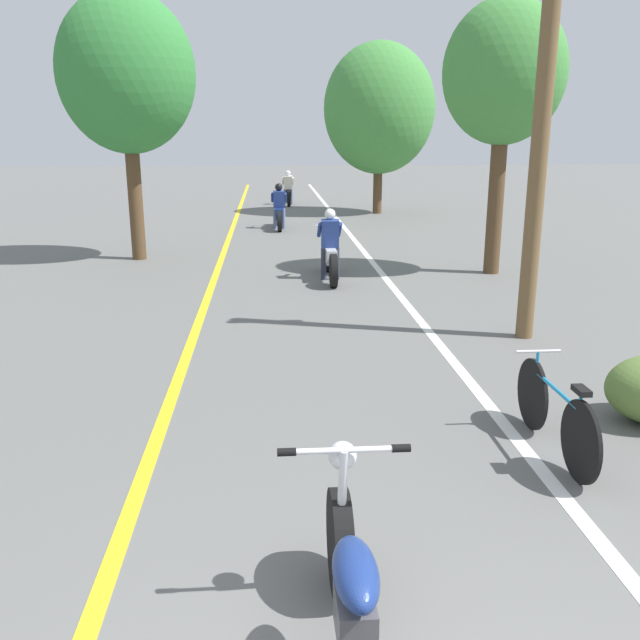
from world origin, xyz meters
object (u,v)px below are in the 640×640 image
at_px(bicycle_parked, 555,413).
at_px(roadside_tree_right_near, 504,75).
at_px(utility_pole, 541,126).
at_px(motorcycle_rider_far, 288,192).
at_px(roadside_tree_left, 126,74).
at_px(motorcycle_rider_mid, 279,212).
at_px(roadside_tree_right_far, 379,109).
at_px(motorcycle_foreground, 354,604).
at_px(motorcycle_rider_lead, 330,253).

bearing_deg(bicycle_parked, roadside_tree_right_near, 75.70).
xyz_separation_m(utility_pole, motorcycle_rider_far, (-2.83, 18.82, -2.42)).
distance_m(roadside_tree_right_near, motorcycle_rider_far, 15.16).
height_order(roadside_tree_left, motorcycle_rider_mid, roadside_tree_left).
height_order(roadside_tree_right_near, roadside_tree_right_far, roadside_tree_right_far).
bearing_deg(bicycle_parked, motorcycle_rider_mid, 98.34).
height_order(roadside_tree_right_far, motorcycle_rider_mid, roadside_tree_right_far).
distance_m(utility_pole, motorcycle_foreground, 7.32).
bearing_deg(utility_pole, motorcycle_rider_far, 98.54).
bearing_deg(motorcycle_rider_lead, roadside_tree_right_near, 6.09).
relative_size(roadside_tree_right_near, roadside_tree_left, 0.92).
bearing_deg(roadside_tree_left, roadside_tree_right_far, 51.46).
distance_m(motorcycle_foreground, bicycle_parked, 3.30).
bearing_deg(motorcycle_rider_far, motorcycle_rider_mid, -93.97).
height_order(utility_pole, motorcycle_rider_lead, utility_pole).
xyz_separation_m(roadside_tree_right_far, bicycle_parked, (-1.39, -19.10, -3.27)).
distance_m(roadside_tree_left, motorcycle_foreground, 13.78).
bearing_deg(motorcycle_rider_lead, utility_pole, -59.80).
bearing_deg(motorcycle_rider_far, motorcycle_rider_lead, -88.48).
distance_m(roadside_tree_right_far, bicycle_parked, 19.43).
relative_size(motorcycle_foreground, motorcycle_rider_lead, 1.01).
relative_size(utility_pole, motorcycle_rider_lead, 2.64).
xyz_separation_m(roadside_tree_right_far, roadside_tree_left, (-6.98, -8.76, 0.42)).
distance_m(roadside_tree_right_far, motorcycle_rider_mid, 6.13).
bearing_deg(roadside_tree_right_near, roadside_tree_left, 163.94).
xyz_separation_m(utility_pole, roadside_tree_right_near, (0.99, 4.55, 1.00)).
distance_m(roadside_tree_right_near, motorcycle_rider_mid, 9.02).
bearing_deg(motorcycle_rider_mid, utility_pole, -74.16).
bearing_deg(roadside_tree_right_far, motorcycle_rider_lead, -103.63).
relative_size(roadside_tree_right_far, roadside_tree_left, 1.02).
bearing_deg(utility_pole, roadside_tree_right_near, 77.69).
xyz_separation_m(roadside_tree_left, motorcycle_rider_far, (3.84, 12.06, -3.55)).
relative_size(motorcycle_foreground, motorcycle_rider_mid, 1.08).
xyz_separation_m(motorcycle_rider_mid, motorcycle_rider_far, (0.49, 7.12, -0.00)).
height_order(utility_pole, motorcycle_foreground, utility_pole).
bearing_deg(roadside_tree_left, motorcycle_rider_mid, 55.93).
bearing_deg(motorcycle_rider_mid, roadside_tree_right_near, -58.90).
distance_m(utility_pole, motorcycle_rider_far, 19.19).
xyz_separation_m(roadside_tree_left, motorcycle_rider_mid, (3.35, 4.95, -3.55)).
bearing_deg(roadside_tree_right_near, motorcycle_rider_lead, -173.91).
bearing_deg(motorcycle_foreground, bicycle_parked, 49.19).
relative_size(roadside_tree_left, bicycle_parked, 3.27).
bearing_deg(motorcycle_rider_mid, roadside_tree_left, -124.07).
distance_m(utility_pole, roadside_tree_right_near, 4.77).
bearing_deg(roadside_tree_right_near, bicycle_parked, -104.30).
distance_m(roadside_tree_left, motorcycle_rider_far, 13.15).
bearing_deg(motorcycle_rider_lead, motorcycle_rider_far, 91.52).
bearing_deg(motorcycle_rider_far, roadside_tree_right_near, -75.01).
distance_m(roadside_tree_right_near, roadside_tree_left, 7.97).
xyz_separation_m(roadside_tree_left, bicycle_parked, (5.59, -10.34, -3.69)).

